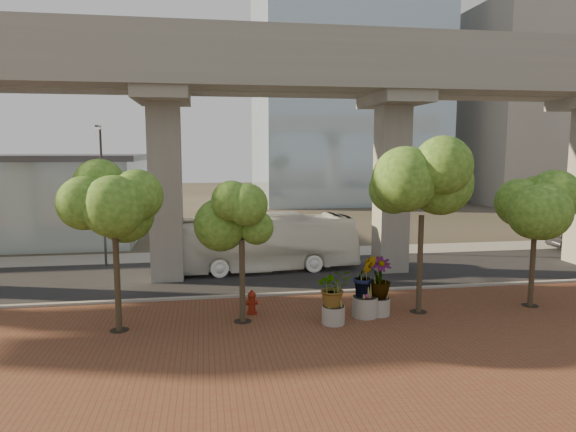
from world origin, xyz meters
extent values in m
plane|color=#363227|center=(0.00, 0.00, 0.00)|extent=(160.00, 160.00, 0.00)
cube|color=brown|center=(0.00, -8.00, 0.03)|extent=(70.00, 13.00, 0.06)
cube|color=black|center=(0.00, 2.00, 0.02)|extent=(90.00, 8.00, 0.04)
cube|color=gray|center=(0.00, -2.00, 0.08)|extent=(70.00, 0.25, 0.16)
cube|color=gray|center=(0.00, 7.50, 0.03)|extent=(90.00, 3.00, 0.06)
cube|color=gray|center=(0.00, 0.40, 10.50)|extent=(72.00, 2.40, 1.80)
cube|color=gray|center=(0.00, 3.60, 10.50)|extent=(72.00, 2.40, 1.80)
cube|color=gray|center=(0.00, -0.70, 11.90)|extent=(72.00, 0.12, 1.00)
cube|color=gray|center=(0.00, 4.70, 11.90)|extent=(72.00, 0.12, 1.00)
cube|color=gray|center=(38.00, 36.00, 12.00)|extent=(18.00, 16.00, 24.00)
imported|color=white|center=(-1.28, 3.08, 1.56)|extent=(11.34, 3.35, 3.12)
cylinder|color=maroon|center=(-2.25, -4.47, 0.11)|extent=(0.44, 0.44, 0.10)
cylinder|color=maroon|center=(-2.25, -4.47, 0.47)|extent=(0.29, 0.29, 0.71)
sphere|color=maroon|center=(-2.25, -4.47, 0.82)|extent=(0.34, 0.34, 0.34)
cylinder|color=maroon|center=(-2.25, -4.47, 0.98)|extent=(0.10, 0.10, 0.12)
cylinder|color=maroon|center=(-2.25, -4.47, 0.53)|extent=(0.49, 0.20, 0.20)
cylinder|color=#A39C93|center=(0.72, -6.17, 0.40)|extent=(0.89, 0.89, 0.69)
imported|color=#2C5616|center=(0.72, -6.17, 1.49)|extent=(1.97, 1.97, 1.48)
cylinder|color=gray|center=(2.79, -5.44, 0.41)|extent=(0.90, 0.90, 0.70)
imported|color=#2C5616|center=(2.79, -5.44, 1.59)|extent=(2.20, 2.20, 1.65)
cylinder|color=gray|center=(2.17, -5.54, 0.46)|extent=(1.03, 1.03, 0.80)
imported|color=#2C5616|center=(2.17, -5.54, 1.72)|extent=(2.29, 2.29, 1.72)
cylinder|color=#453827|center=(-7.26, -5.63, 1.90)|extent=(0.22, 0.22, 3.68)
cylinder|color=black|center=(-7.26, -5.63, 0.07)|extent=(0.70, 0.70, 0.01)
cylinder|color=#453827|center=(-2.69, -5.36, 1.67)|extent=(0.22, 0.22, 3.23)
cylinder|color=black|center=(-2.69, -5.36, 0.07)|extent=(0.70, 0.70, 0.01)
cylinder|color=#453827|center=(4.53, -5.33, 2.06)|extent=(0.22, 0.22, 4.00)
cylinder|color=black|center=(4.53, -5.33, 0.07)|extent=(0.70, 0.70, 0.01)
cylinder|color=#453827|center=(9.59, -5.31, 1.67)|extent=(0.22, 0.22, 3.23)
cylinder|color=black|center=(9.59, -5.31, 0.07)|extent=(0.70, 0.70, 0.01)
cylinder|color=#333338|center=(-9.74, 5.61, 3.98)|extent=(0.14, 0.14, 7.88)
cube|color=#333338|center=(-9.74, 5.12, 7.92)|extent=(0.15, 0.98, 0.15)
cube|color=silver|center=(-9.74, 4.62, 7.82)|extent=(0.39, 0.20, 0.12)
cylinder|color=#2A2A2F|center=(7.57, 6.39, 4.44)|extent=(0.15, 0.15, 8.79)
cube|color=#2A2A2F|center=(7.57, 5.84, 8.83)|extent=(0.16, 1.10, 0.16)
cube|color=silver|center=(7.57, 5.29, 8.72)|extent=(0.44, 0.22, 0.13)
camera|label=1|loc=(-4.04, -24.61, 6.70)|focal=32.00mm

